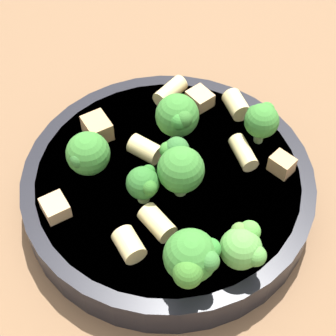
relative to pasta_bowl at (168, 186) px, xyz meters
name	(u,v)px	position (x,y,z in m)	size (l,w,h in m)	color
ground_plane	(168,200)	(0.00, 0.00, -0.02)	(2.00, 2.00, 0.00)	brown
pasta_bowl	(168,186)	(0.00, 0.00, 0.00)	(0.23, 0.23, 0.03)	black
broccoli_floret_0	(180,167)	(0.01, 0.01, 0.04)	(0.04, 0.03, 0.04)	#84AD60
broccoli_floret_1	(88,153)	(-0.01, -0.06, 0.03)	(0.03, 0.03, 0.04)	#93B766
broccoli_floret_2	(178,116)	(-0.04, 0.01, 0.04)	(0.04, 0.03, 0.04)	#9EC175
broccoli_floret_3	(144,183)	(0.02, -0.02, 0.03)	(0.03, 0.02, 0.03)	#93B766
broccoli_floret_4	(261,120)	(-0.03, 0.07, 0.04)	(0.03, 0.03, 0.04)	#84AD60
broccoli_floret_5	(192,258)	(0.09, 0.01, 0.04)	(0.04, 0.04, 0.04)	#9EC175
broccoli_floret_6	(243,246)	(0.08, 0.04, 0.03)	(0.03, 0.03, 0.03)	#84AD60
rigatoni_0	(243,152)	(-0.01, 0.06, 0.02)	(0.01, 0.01, 0.03)	#E0C67F
rigatoni_1	(170,91)	(-0.09, 0.01, 0.02)	(0.01, 0.01, 0.03)	#E0C67F
rigatoni_2	(129,245)	(0.06, -0.03, 0.02)	(0.02, 0.02, 0.02)	#E0C67F
rigatoni_3	(145,149)	(-0.02, -0.02, 0.02)	(0.02, 0.02, 0.02)	#E0C67F
rigatoni_4	(157,223)	(0.05, -0.01, 0.02)	(0.02, 0.02, 0.03)	#E0C67F
rigatoni_5	(236,105)	(-0.06, 0.06, 0.02)	(0.02, 0.02, 0.02)	#E0C67F
chicken_chunk_0	(281,161)	(0.00, 0.09, 0.02)	(0.02, 0.01, 0.01)	tan
chicken_chunk_1	(200,99)	(-0.08, 0.03, 0.02)	(0.02, 0.02, 0.01)	tan
chicken_chunk_2	(97,128)	(-0.05, -0.05, 0.02)	(0.02, 0.02, 0.02)	tan
chicken_chunk_3	(55,208)	(0.03, -0.08, 0.02)	(0.02, 0.02, 0.01)	tan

